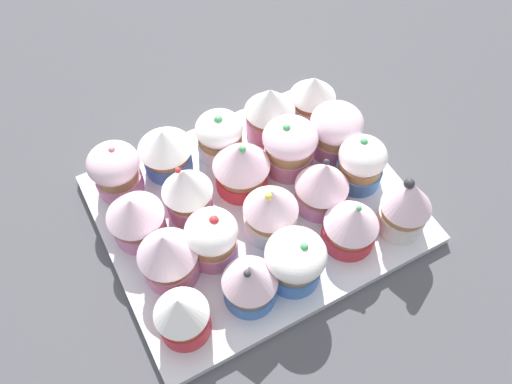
# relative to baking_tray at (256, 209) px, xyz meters

# --- Properties ---
(ground_plane) EXTENTS (1.80, 1.80, 0.03)m
(ground_plane) POSITION_rel_baking_tray_xyz_m (0.00, 0.00, -0.02)
(ground_plane) COLOR #4C4C51
(baking_tray) EXTENTS (0.28, 0.35, 0.01)m
(baking_tray) POSITION_rel_baking_tray_xyz_m (0.00, 0.00, 0.00)
(baking_tray) COLOR silver
(baking_tray) RESTS_ON ground_plane
(cupcake_0) EXTENTS (0.06, 0.06, 0.07)m
(cupcake_0) POSITION_rel_baking_tray_xyz_m (-0.10, -0.13, 0.04)
(cupcake_0) COLOR pink
(cupcake_0) RESTS_ON baking_tray
(cupcake_1) EXTENTS (0.06, 0.06, 0.07)m
(cupcake_1) POSITION_rel_baking_tray_xyz_m (-0.03, -0.13, 0.04)
(cupcake_1) COLOR pink
(cupcake_1) RESTS_ON baking_tray
(cupcake_2) EXTENTS (0.06, 0.06, 0.08)m
(cupcake_2) POSITION_rel_baking_tray_xyz_m (0.03, -0.12, 0.05)
(cupcake_2) COLOR pink
(cupcake_2) RESTS_ON baking_tray
(cupcake_3) EXTENTS (0.05, 0.05, 0.07)m
(cupcake_3) POSITION_rel_baking_tray_xyz_m (0.09, -0.13, 0.04)
(cupcake_3) COLOR #D1333D
(cupcake_3) RESTS_ON baking_tray
(cupcake_4) EXTENTS (0.06, 0.06, 0.07)m
(cupcake_4) POSITION_rel_baking_tray_xyz_m (-0.10, -0.07, 0.04)
(cupcake_4) COLOR #477AC6
(cupcake_4) RESTS_ON baking_tray
(cupcake_5) EXTENTS (0.06, 0.06, 0.08)m
(cupcake_5) POSITION_rel_baking_tray_xyz_m (-0.03, -0.07, 0.05)
(cupcake_5) COLOR pink
(cupcake_5) RESTS_ON baking_tray
(cupcake_6) EXTENTS (0.06, 0.06, 0.07)m
(cupcake_6) POSITION_rel_baking_tray_xyz_m (0.03, -0.07, 0.04)
(cupcake_6) COLOR pink
(cupcake_6) RESTS_ON baking_tray
(cupcake_7) EXTENTS (0.06, 0.06, 0.07)m
(cupcake_7) POSITION_rel_baking_tray_xyz_m (0.09, -0.06, 0.04)
(cupcake_7) COLOR #477AC6
(cupcake_7) RESTS_ON baking_tray
(cupcake_8) EXTENTS (0.06, 0.06, 0.06)m
(cupcake_8) POSITION_rel_baking_tray_xyz_m (-0.09, 0.00, 0.04)
(cupcake_8) COLOR white
(cupcake_8) RESTS_ON baking_tray
(cupcake_9) EXTENTS (0.07, 0.07, 0.08)m
(cupcake_9) POSITION_rel_baking_tray_xyz_m (-0.04, -0.00, 0.04)
(cupcake_9) COLOR #D1333D
(cupcake_9) RESTS_ON baking_tray
(cupcake_10) EXTENTS (0.06, 0.06, 0.08)m
(cupcake_10) POSITION_rel_baking_tray_xyz_m (0.03, -0.00, 0.04)
(cupcake_10) COLOR white
(cupcake_10) RESTS_ON baking_tray
(cupcake_11) EXTENTS (0.06, 0.06, 0.07)m
(cupcake_11) POSITION_rel_baking_tray_xyz_m (0.10, -0.01, 0.04)
(cupcake_11) COLOR #477AC6
(cupcake_11) RESTS_ON baking_tray
(cupcake_12) EXTENTS (0.06, 0.06, 0.07)m
(cupcake_12) POSITION_rel_baking_tray_xyz_m (-0.09, 0.07, 0.04)
(cupcake_12) COLOR pink
(cupcake_12) RESTS_ON baking_tray
(cupcake_13) EXTENTS (0.07, 0.07, 0.07)m
(cupcake_13) POSITION_rel_baking_tray_xyz_m (-0.03, 0.06, 0.04)
(cupcake_13) COLOR pink
(cupcake_13) RESTS_ON baking_tray
(cupcake_14) EXTENTS (0.06, 0.06, 0.08)m
(cupcake_14) POSITION_rel_baking_tray_xyz_m (0.03, 0.07, 0.04)
(cupcake_14) COLOR pink
(cupcake_14) RESTS_ON baking_tray
(cupcake_15) EXTENTS (0.06, 0.06, 0.07)m
(cupcake_15) POSITION_rel_baking_tray_xyz_m (0.09, 0.07, 0.04)
(cupcake_15) COLOR #D1333D
(cupcake_15) RESTS_ON baking_tray
(cupcake_16) EXTENTS (0.06, 0.06, 0.07)m
(cupcake_16) POSITION_rel_baking_tray_xyz_m (-0.09, 0.13, 0.04)
(cupcake_16) COLOR white
(cupcake_16) RESTS_ON baking_tray
(cupcake_17) EXTENTS (0.06, 0.06, 0.07)m
(cupcake_17) POSITION_rel_baking_tray_xyz_m (-0.03, 0.13, 0.04)
(cupcake_17) COLOR pink
(cupcake_17) RESTS_ON baking_tray
(cupcake_18) EXTENTS (0.06, 0.06, 0.07)m
(cupcake_18) POSITION_rel_baking_tray_xyz_m (0.02, 0.13, 0.04)
(cupcake_18) COLOR #477AC6
(cupcake_18) RESTS_ON baking_tray
(cupcake_19) EXTENTS (0.06, 0.06, 0.08)m
(cupcake_19) POSITION_rel_baking_tray_xyz_m (0.10, 0.13, 0.05)
(cupcake_19) COLOR white
(cupcake_19) RESTS_ON baking_tray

